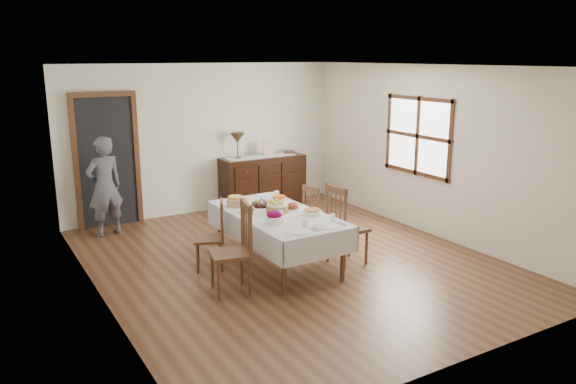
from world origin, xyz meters
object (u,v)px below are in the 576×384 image
dining_table (277,219)px  chair_left_far (213,235)px  chair_left_near (235,248)px  chair_right_far (317,215)px  table_lamp (237,139)px  sideboard (263,181)px  chair_right_near (344,225)px  person (104,183)px

dining_table → chair_left_far: bearing=157.0°
chair_left_near → chair_right_far: (1.76, 0.92, -0.09)m
chair_left_near → table_lamp: table_lamp is taller
dining_table → chair_left_near: chair_left_near is taller
chair_right_far → sideboard: bearing=-15.1°
chair_right_near → person: 3.78m
chair_left_far → chair_right_near: (1.57, -0.74, 0.09)m
dining_table → chair_right_near: (0.78, -0.42, -0.08)m
chair_left_near → person: 3.09m
dining_table → person: 2.96m
dining_table → chair_left_near: size_ratio=1.95×
chair_left_far → chair_right_far: 1.68m
chair_left_near → chair_right_near: bearing=105.1°
chair_left_far → sideboard: 3.15m
dining_table → table_lamp: bearing=73.6°
dining_table → sideboard: (1.25, 2.73, -0.16)m
dining_table → person: bearing=122.8°
dining_table → person: (-1.64, 2.46, 0.19)m
table_lamp → chair_right_near: bearing=-89.7°
sideboard → table_lamp: table_lamp is taller
chair_left_near → chair_right_near: (1.64, 0.09, 0.00)m
chair_right_far → table_lamp: table_lamp is taller
chair_right_far → person: 3.29m
chair_right_near → chair_right_far: 0.84m
dining_table → person: person is taller
chair_right_near → chair_right_far: bearing=-9.9°
chair_left_far → person: (-0.86, 2.14, 0.36)m
chair_left_far → chair_right_near: size_ratio=0.84×
chair_left_far → person: 2.34m
chair_left_near → table_lamp: size_ratio=2.35×
chair_right_far → sideboard: 2.35m
chair_left_near → sideboard: bearing=159.1°
sideboard → table_lamp: bearing=176.4°
dining_table → chair_left_far: size_ratio=2.31×
chair_left_far → table_lamp: size_ratio=1.99×
person → table_lamp: (2.40, 0.30, 0.47)m
chair_left_near → chair_right_near: size_ratio=1.00×
dining_table → chair_right_near: chair_right_near is taller
dining_table → chair_right_near: 0.90m
chair_left_near → sideboard: (2.11, 3.24, -0.08)m
chair_left_near → chair_right_far: size_ratio=1.20×
chair_right_near → table_lamp: table_lamp is taller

